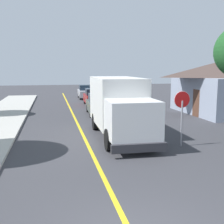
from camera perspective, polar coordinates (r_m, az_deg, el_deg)
centre_line_yellow at (r=15.77m, az=-5.71°, el=-4.86°), size 0.16×56.00×0.01m
box_truck at (r=15.38m, az=1.46°, el=1.51°), size 2.52×7.22×3.20m
parked_car_near at (r=23.06m, az=-2.60°, el=1.49°), size 1.96×4.46×1.67m
parked_car_mid at (r=28.89m, az=-3.66°, el=2.95°), size 1.90×4.44×1.67m
parked_car_far at (r=35.52m, az=-5.25°, el=4.02°), size 1.89×4.44×1.67m
stop_sign at (r=13.84m, az=13.85°, el=0.81°), size 0.80×0.10×2.65m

